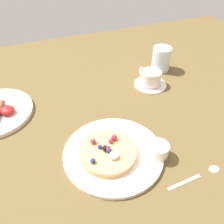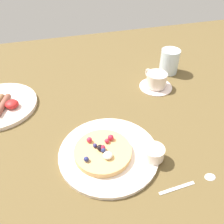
{
  "view_description": "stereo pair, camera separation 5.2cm",
  "coord_description": "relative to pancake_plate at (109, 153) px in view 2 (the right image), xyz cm",
  "views": [
    {
      "loc": [
        -13.62,
        -52.2,
        51.38
      ],
      "look_at": [
        6.07,
        -0.48,
        4.0
      ],
      "focal_mm": 38.4,
      "sensor_mm": 36.0,
      "label": 1
    },
    {
      "loc": [
        -8.64,
        -53.83,
        51.38
      ],
      "look_at": [
        6.07,
        -0.48,
        4.0
      ],
      "focal_mm": 38.4,
      "sensor_mm": 36.0,
      "label": 2
    }
  ],
  "objects": [
    {
      "name": "ground_plane",
      "position": [
        -1.7,
        12.98,
        -2.04
      ],
      "size": [
        197.54,
        137.64,
        3.0
      ],
      "primitive_type": "cube",
      "color": "brown"
    },
    {
      "name": "pancake_plate",
      "position": [
        0.0,
        0.0,
        0.0
      ],
      "size": [
        27.13,
        27.13,
        1.09
      ],
      "primitive_type": "cylinder",
      "color": "white",
      "rests_on": "ground_plane"
    },
    {
      "name": "pancake_with_berries",
      "position": [
        -1.85,
        -0.28,
        1.52
      ],
      "size": [
        15.32,
        15.32,
        3.32
      ],
      "color": "#E0AB67",
      "rests_on": "pancake_plate"
    },
    {
      "name": "syrup_ramekin",
      "position": [
        10.88,
        -4.8,
        2.29
      ],
      "size": [
        5.54,
        5.54,
        3.39
      ],
      "color": "white",
      "rests_on": "pancake_plate"
    },
    {
      "name": "coffee_saucer",
      "position": [
        25.26,
        26.55,
        -0.16
      ],
      "size": [
        12.15,
        12.15,
        0.76
      ],
      "primitive_type": "cylinder",
      "color": "white",
      "rests_on": "ground_plane"
    },
    {
      "name": "coffee_cup",
      "position": [
        25.21,
        26.71,
        2.86
      ],
      "size": [
        7.32,
        9.98,
        5.09
      ],
      "color": "white",
      "rests_on": "coffee_saucer"
    },
    {
      "name": "teaspoon",
      "position": [
        19.09,
        -13.97,
        -0.3
      ],
      "size": [
        15.66,
        2.41,
        0.6
      ],
      "color": "silver",
      "rests_on": "ground_plane"
    },
    {
      "name": "water_glass",
      "position": [
        34.43,
        35.47,
        4.24
      ],
      "size": [
        7.38,
        7.38,
        9.57
      ],
      "primitive_type": "cylinder",
      "color": "silver",
      "rests_on": "ground_plane"
    }
  ]
}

